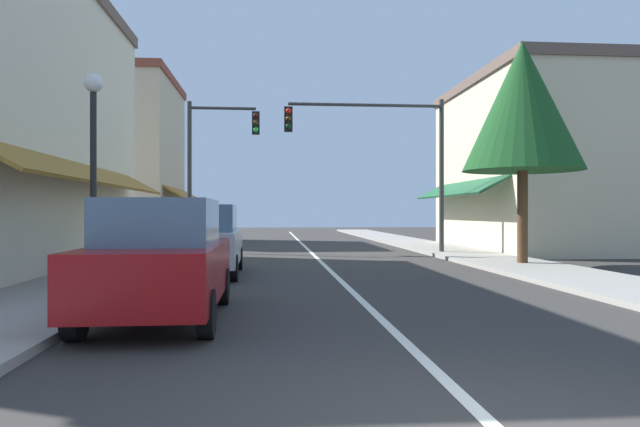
{
  "coord_description": "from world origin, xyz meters",
  "views": [
    {
      "loc": [
        -1.64,
        -3.58,
        1.57
      ],
      "look_at": [
        -0.18,
        13.07,
        1.55
      ],
      "focal_mm": 32.27,
      "sensor_mm": 36.0,
      "label": 1
    }
  ],
  "objects_px": {
    "parked_car_nearest_left": "(161,260)",
    "parked_car_second_left": "(204,240)",
    "tree_right_near": "(522,106)",
    "traffic_signal_mast_arm": "(387,147)",
    "street_lamp_left_near": "(93,143)",
    "traffic_signal_left_corner": "(212,154)"
  },
  "relations": [
    {
      "from": "parked_car_second_left",
      "to": "tree_right_near",
      "type": "height_order",
      "value": "tree_right_near"
    },
    {
      "from": "parked_car_second_left",
      "to": "traffic_signal_mast_arm",
      "type": "bearing_deg",
      "value": 46.56
    },
    {
      "from": "traffic_signal_left_corner",
      "to": "tree_right_near",
      "type": "xyz_separation_m",
      "value": [
        9.63,
        -6.87,
        0.77
      ]
    },
    {
      "from": "parked_car_nearest_left",
      "to": "traffic_signal_left_corner",
      "type": "distance_m",
      "value": 14.78
    },
    {
      "from": "traffic_signal_mast_arm",
      "to": "street_lamp_left_near",
      "type": "bearing_deg",
      "value": -127.92
    },
    {
      "from": "parked_car_nearest_left",
      "to": "parked_car_second_left",
      "type": "xyz_separation_m",
      "value": [
        -0.05,
        6.02,
        0.0
      ]
    },
    {
      "from": "tree_right_near",
      "to": "traffic_signal_left_corner",
      "type": "bearing_deg",
      "value": 144.48
    },
    {
      "from": "parked_car_second_left",
      "to": "parked_car_nearest_left",
      "type": "bearing_deg",
      "value": -90.08
    },
    {
      "from": "parked_car_nearest_left",
      "to": "traffic_signal_mast_arm",
      "type": "relative_size",
      "value": 0.68
    },
    {
      "from": "street_lamp_left_near",
      "to": "tree_right_near",
      "type": "xyz_separation_m",
      "value": [
        10.66,
        4.97,
        1.79
      ]
    },
    {
      "from": "parked_car_nearest_left",
      "to": "parked_car_second_left",
      "type": "relative_size",
      "value": 1.0
    },
    {
      "from": "traffic_signal_mast_arm",
      "to": "tree_right_near",
      "type": "bearing_deg",
      "value": -58.52
    },
    {
      "from": "traffic_signal_left_corner",
      "to": "street_lamp_left_near",
      "type": "distance_m",
      "value": 11.93
    },
    {
      "from": "parked_car_nearest_left",
      "to": "street_lamp_left_near",
      "type": "xyz_separation_m",
      "value": [
        -1.73,
        2.61,
        2.01
      ]
    },
    {
      "from": "street_lamp_left_near",
      "to": "traffic_signal_left_corner",
      "type": "bearing_deg",
      "value": 85.0
    },
    {
      "from": "parked_car_second_left",
      "to": "tree_right_near",
      "type": "bearing_deg",
      "value": 9.33
    },
    {
      "from": "parked_car_nearest_left",
      "to": "street_lamp_left_near",
      "type": "distance_m",
      "value": 3.72
    },
    {
      "from": "parked_car_second_left",
      "to": "street_lamp_left_near",
      "type": "relative_size",
      "value": 0.98
    },
    {
      "from": "traffic_signal_mast_arm",
      "to": "traffic_signal_left_corner",
      "type": "bearing_deg",
      "value": 163.31
    },
    {
      "from": "traffic_signal_mast_arm",
      "to": "street_lamp_left_near",
      "type": "height_order",
      "value": "traffic_signal_mast_arm"
    },
    {
      "from": "parked_car_nearest_left",
      "to": "street_lamp_left_near",
      "type": "bearing_deg",
      "value": 123.35
    },
    {
      "from": "parked_car_nearest_left",
      "to": "tree_right_near",
      "type": "height_order",
      "value": "tree_right_near"
    }
  ]
}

